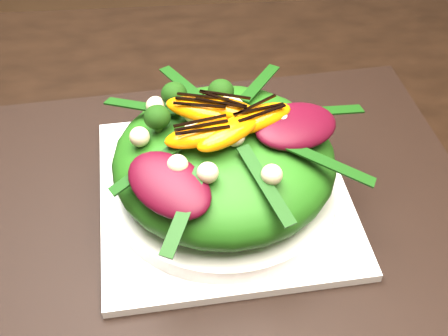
{
  "coord_description": "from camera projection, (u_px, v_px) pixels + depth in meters",
  "views": [
    {
      "loc": [
        0.26,
        -0.32,
        1.18
      ],
      "look_at": [
        0.29,
        0.07,
        0.79
      ],
      "focal_mm": 48.0,
      "sensor_mm": 36.0,
      "label": 1
    }
  ],
  "objects": [
    {
      "name": "salad_bowl",
      "position": [
        224.0,
        185.0,
        0.56
      ],
      "size": [
        0.22,
        0.22,
        0.02
      ],
      "primitive_type": "cylinder",
      "rotation": [
        0.0,
        0.0,
        0.04
      ],
      "color": "white",
      "rests_on": "plate_base"
    },
    {
      "name": "placemat",
      "position": [
        224.0,
        199.0,
        0.58
      ],
      "size": [
        0.51,
        0.41,
        0.0
      ],
      "primitive_type": "cube",
      "rotation": [
        0.0,
        0.0,
        0.09
      ],
      "color": "black",
      "rests_on": "dining_table"
    },
    {
      "name": "broccoli_floret",
      "position": [
        158.0,
        99.0,
        0.53
      ],
      "size": [
        0.04,
        0.04,
        0.03
      ],
      "primitive_type": "sphere",
      "rotation": [
        0.0,
        0.0,
        0.1
      ],
      "color": "black",
      "rests_on": "lettuce_mound"
    },
    {
      "name": "balsamic_drizzle",
      "position": [
        208.0,
        94.0,
        0.52
      ],
      "size": [
        0.04,
        0.02,
        0.0
      ],
      "primitive_type": "cube",
      "rotation": [
        0.0,
        0.0,
        0.42
      ],
      "color": "black",
      "rests_on": "orange_segment"
    },
    {
      "name": "plate_base",
      "position": [
        224.0,
        194.0,
        0.57
      ],
      "size": [
        0.25,
        0.25,
        0.01
      ],
      "primitive_type": "cube",
      "rotation": [
        0.0,
        0.0,
        0.07
      ],
      "color": "white",
      "rests_on": "placemat"
    },
    {
      "name": "lettuce_mound",
      "position": [
        224.0,
        160.0,
        0.54
      ],
      "size": [
        0.2,
        0.2,
        0.07
      ],
      "primitive_type": "ellipsoid",
      "rotation": [
        0.0,
        0.0,
        0.0
      ],
      "color": "#245E11",
      "rests_on": "salad_bowl"
    },
    {
      "name": "radicchio_leaf",
      "position": [
        296.0,
        126.0,
        0.52
      ],
      "size": [
        0.09,
        0.08,
        0.02
      ],
      "primitive_type": "ellipsoid",
      "rotation": [
        0.0,
        0.0,
        0.41
      ],
      "color": "#3C0613",
      "rests_on": "lettuce_mound"
    },
    {
      "name": "orange_segment",
      "position": [
        208.0,
        102.0,
        0.53
      ],
      "size": [
        0.07,
        0.05,
        0.02
      ],
      "primitive_type": "ellipsoid",
      "rotation": [
        0.0,
        0.0,
        0.42
      ],
      "color": "orange",
      "rests_on": "lettuce_mound"
    },
    {
      "name": "macadamia_nut",
      "position": [
        274.0,
        147.0,
        0.49
      ],
      "size": [
        0.02,
        0.02,
        0.02
      ],
      "primitive_type": "sphere",
      "rotation": [
        0.0,
        0.0,
        -0.36
      ],
      "color": "beige",
      "rests_on": "lettuce_mound"
    }
  ]
}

